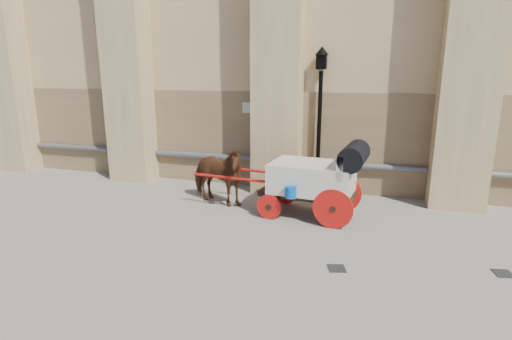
% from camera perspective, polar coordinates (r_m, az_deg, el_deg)
% --- Properties ---
extents(ground, '(90.00, 90.00, 0.00)m').
position_cam_1_polar(ground, '(8.86, 3.57, -10.05)').
color(ground, gray).
rests_on(ground, ground).
extents(horse, '(2.14, 1.45, 1.65)m').
position_cam_1_polar(horse, '(11.00, -5.67, -0.73)').
color(horse, '#593017').
rests_on(horse, ground).
extents(carriage, '(4.52, 1.66, 1.94)m').
position_cam_1_polar(carriage, '(10.06, 8.82, -0.92)').
color(carriage, black).
rests_on(carriage, ground).
extents(street_lamp, '(0.40, 0.40, 4.28)m').
position_cam_1_polar(street_lamp, '(11.87, 9.05, 7.43)').
color(street_lamp, black).
rests_on(street_lamp, ground).
extents(drain_grate_near, '(0.40, 0.40, 0.01)m').
position_cam_1_polar(drain_grate_near, '(7.84, 11.45, -13.61)').
color(drain_grate_near, black).
rests_on(drain_grate_near, ground).
extents(drain_grate_far, '(0.38, 0.38, 0.01)m').
position_cam_1_polar(drain_grate_far, '(8.78, 31.81, -12.45)').
color(drain_grate_far, black).
rests_on(drain_grate_far, ground).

